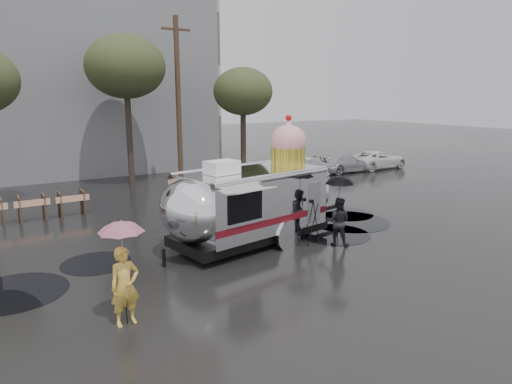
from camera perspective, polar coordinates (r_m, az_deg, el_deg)
ground at (r=13.12m, az=4.43°, el=-9.97°), size 120.00×120.00×0.00m
puddles at (r=16.10m, az=1.48°, el=-5.68°), size 15.02×4.42×0.01m
grey_building at (r=33.97m, az=-27.05°, el=13.47°), size 22.00×12.00×13.00m
utility_pole at (r=25.70m, az=-9.68°, el=11.25°), size 1.60×0.28×9.00m
tree_mid at (r=25.85m, az=-16.00°, el=14.78°), size 4.20×4.20×8.03m
tree_right at (r=26.34m, az=-1.64°, el=12.37°), size 3.36×3.36×6.42m
barricade_row at (r=20.30m, az=-26.21°, el=-1.69°), size 4.30×0.80×1.00m
parked_cars at (r=29.21m, az=9.29°, el=3.65°), size 13.20×1.90×1.50m
airstream_trailer at (r=15.22m, az=-0.34°, el=-0.82°), size 7.95×3.87×4.33m
person_left at (r=10.40m, az=-16.07°, el=-11.27°), size 0.67×0.49×1.76m
umbrella_pink at (r=10.03m, az=-16.42°, el=-5.61°), size 1.18×1.18×2.36m
person_right at (r=15.32m, az=10.22°, el=-3.67°), size 0.83×0.87×1.62m
umbrella_black at (r=15.05m, az=10.38°, el=0.50°), size 1.17×1.17×2.35m
tripod at (r=15.32m, az=6.87°, el=-3.19°), size 0.59×0.63×1.53m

